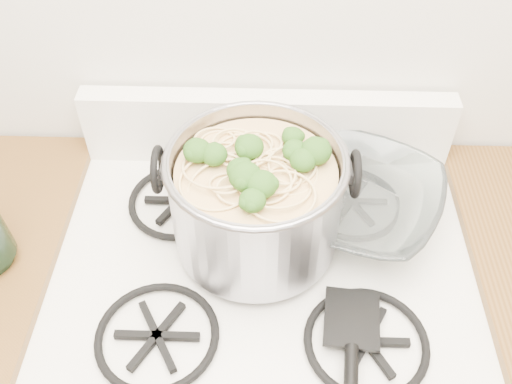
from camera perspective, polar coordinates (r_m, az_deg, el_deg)
name	(u,v)px	position (r m, az deg, el deg)	size (l,w,h in m)	color
gas_range	(261,383)	(1.44, 0.55, -18.58)	(0.76, 0.66, 0.92)	white
counter_left	(51,371)	(1.51, -19.79, -16.49)	(0.25, 0.65, 0.92)	silver
stock_pot	(256,200)	(0.99, 0.00, -0.76)	(0.34, 0.31, 0.21)	#93929A
spatula	(352,316)	(0.96, 9.61, -12.13)	(0.29, 0.31, 0.02)	black
glass_bowl	(355,207)	(1.10, 9.84, -1.49)	(0.12, 0.12, 0.03)	white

